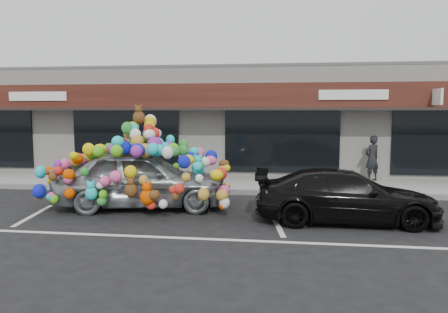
# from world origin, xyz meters

# --- Properties ---
(ground) EXTENTS (90.00, 90.00, 0.00)m
(ground) POSITION_xyz_m (0.00, 0.00, 0.00)
(ground) COLOR black
(ground) RESTS_ON ground
(shop_building) EXTENTS (24.00, 7.20, 4.31)m
(shop_building) POSITION_xyz_m (0.00, 8.44, 2.16)
(shop_building) COLOR white
(shop_building) RESTS_ON ground
(sidewalk) EXTENTS (26.00, 3.00, 0.15)m
(sidewalk) POSITION_xyz_m (0.00, 4.00, 0.07)
(sidewalk) COLOR gray
(sidewalk) RESTS_ON ground
(kerb) EXTENTS (26.00, 0.18, 0.16)m
(kerb) POSITION_xyz_m (0.00, 2.50, 0.07)
(kerb) COLOR slate
(kerb) RESTS_ON ground
(parking_stripe_left) EXTENTS (0.73, 4.37, 0.01)m
(parking_stripe_left) POSITION_xyz_m (-3.20, 0.20, 0.00)
(parking_stripe_left) COLOR silver
(parking_stripe_left) RESTS_ON ground
(parking_stripe_mid) EXTENTS (0.73, 4.37, 0.01)m
(parking_stripe_mid) POSITION_xyz_m (2.80, 0.20, 0.00)
(parking_stripe_mid) COLOR silver
(parking_stripe_mid) RESTS_ON ground
(lane_line) EXTENTS (14.00, 0.12, 0.01)m
(lane_line) POSITION_xyz_m (2.00, -2.30, 0.00)
(lane_line) COLOR silver
(lane_line) RESTS_ON ground
(toy_car) EXTENTS (3.28, 5.13, 2.82)m
(toy_car) POSITION_xyz_m (-0.66, 0.32, 0.96)
(toy_car) COLOR silver
(toy_car) RESTS_ON ground
(black_sedan) EXTENTS (1.77, 4.23, 1.22)m
(black_sedan) POSITION_xyz_m (4.53, -0.48, 0.61)
(black_sedan) COLOR black
(black_sedan) RESTS_ON ground
(pedestrian_a) EXTENTS (0.69, 0.63, 1.58)m
(pedestrian_a) POSITION_xyz_m (6.14, 4.87, 0.94)
(pedestrian_a) COLOR #222328
(pedestrian_a) RESTS_ON sidewalk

